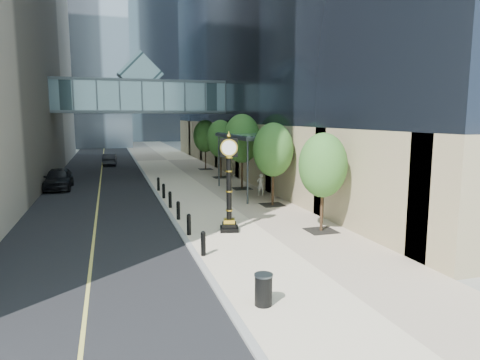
% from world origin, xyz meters
% --- Properties ---
extents(ground, '(320.00, 320.00, 0.00)m').
position_xyz_m(ground, '(0.00, 0.00, 0.00)').
color(ground, gray).
rests_on(ground, ground).
extents(road, '(8.00, 180.00, 0.02)m').
position_xyz_m(road, '(-7.00, 40.00, 0.01)').
color(road, black).
rests_on(road, ground).
extents(sidewalk, '(8.00, 180.00, 0.06)m').
position_xyz_m(sidewalk, '(1.00, 40.00, 0.03)').
color(sidewalk, beige).
rests_on(sidewalk, ground).
extents(curb, '(0.25, 180.00, 0.07)m').
position_xyz_m(curb, '(-3.00, 40.00, 0.04)').
color(curb, gray).
rests_on(curb, ground).
extents(distant_tower_c, '(22.00, 22.00, 65.00)m').
position_xyz_m(distant_tower_c, '(-6.00, 120.00, 32.50)').
color(distant_tower_c, '#9CABC5').
rests_on(distant_tower_c, ground).
extents(skywalk, '(17.00, 4.20, 5.80)m').
position_xyz_m(skywalk, '(-3.00, 28.00, 7.71)').
color(skywalk, '#466770').
rests_on(skywalk, ground).
extents(entrance_canopy, '(3.00, 8.00, 4.38)m').
position_xyz_m(entrance_canopy, '(3.48, 14.00, 4.19)').
color(entrance_canopy, '#383F44').
rests_on(entrance_canopy, ground).
extents(bollard_row, '(0.20, 16.20, 0.90)m').
position_xyz_m(bollard_row, '(-2.70, 9.00, 0.51)').
color(bollard_row, black).
rests_on(bollard_row, sidewalk).
extents(street_trees, '(2.80, 28.43, 5.75)m').
position_xyz_m(street_trees, '(3.60, 16.61, 3.62)').
color(street_trees, black).
rests_on(street_trees, sidewalk).
extents(street_clock, '(1.07, 1.07, 4.72)m').
position_xyz_m(street_clock, '(-0.69, 4.32, 2.11)').
color(street_clock, black).
rests_on(street_clock, sidewalk).
extents(trash_bin, '(0.57, 0.57, 0.90)m').
position_xyz_m(trash_bin, '(-1.97, -4.00, 0.51)').
color(trash_bin, black).
rests_on(trash_bin, sidewalk).
extents(pedestrian, '(0.57, 0.39, 1.54)m').
position_xyz_m(pedestrian, '(4.04, 12.93, 0.83)').
color(pedestrian, beige).
rests_on(pedestrian, sidewalk).
extents(car_near, '(1.97, 4.87, 1.66)m').
position_xyz_m(car_near, '(-10.00, 20.24, 0.85)').
color(car_near, black).
rests_on(car_near, road).
extents(car_far, '(1.68, 4.15, 1.34)m').
position_xyz_m(car_far, '(-6.11, 36.26, 0.69)').
color(car_far, black).
rests_on(car_far, road).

